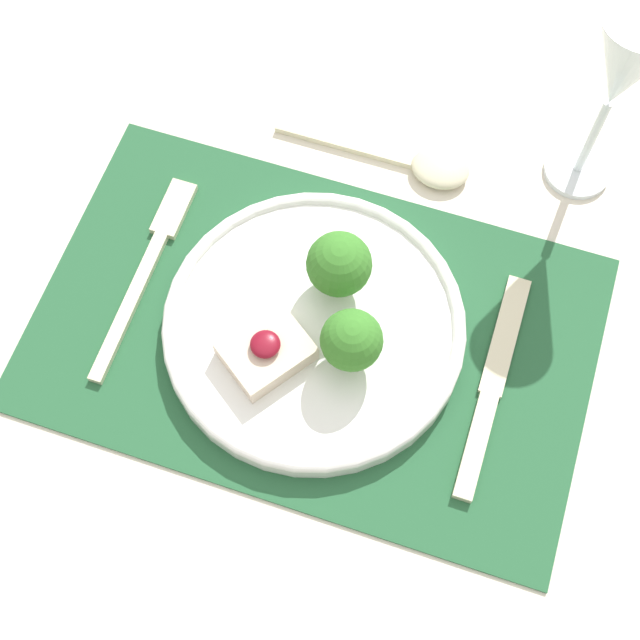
# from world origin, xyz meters

# --- Properties ---
(ground_plane) EXTENTS (8.00, 8.00, 0.00)m
(ground_plane) POSITION_xyz_m (0.00, 0.00, 0.00)
(ground_plane) COLOR gray
(dining_table) EXTENTS (1.22, 1.01, 0.72)m
(dining_table) POSITION_xyz_m (0.00, 0.00, 0.63)
(dining_table) COLOR beige
(dining_table) RESTS_ON ground_plane
(placemat) EXTENTS (0.47, 0.30, 0.00)m
(placemat) POSITION_xyz_m (0.00, 0.00, 0.72)
(placemat) COLOR #235633
(placemat) RESTS_ON dining_table
(dinner_plate) EXTENTS (0.26, 0.26, 0.08)m
(dinner_plate) POSITION_xyz_m (0.01, 0.00, 0.74)
(dinner_plate) COLOR white
(dinner_plate) RESTS_ON placemat
(fork) EXTENTS (0.02, 0.20, 0.01)m
(fork) POSITION_xyz_m (-0.16, 0.02, 0.73)
(fork) COLOR beige
(fork) RESTS_ON placemat
(knife) EXTENTS (0.02, 0.20, 0.01)m
(knife) POSITION_xyz_m (0.16, -0.01, 0.73)
(knife) COLOR beige
(knife) RESTS_ON placemat
(spoon) EXTENTS (0.19, 0.05, 0.02)m
(spoon) POSITION_xyz_m (0.04, 0.19, 0.73)
(spoon) COLOR beige
(spoon) RESTS_ON dining_table
(wine_glass_near) EXTENTS (0.07, 0.07, 0.20)m
(wine_glass_near) POSITION_xyz_m (0.18, 0.23, 0.87)
(wine_glass_near) COLOR white
(wine_glass_near) RESTS_ON dining_table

